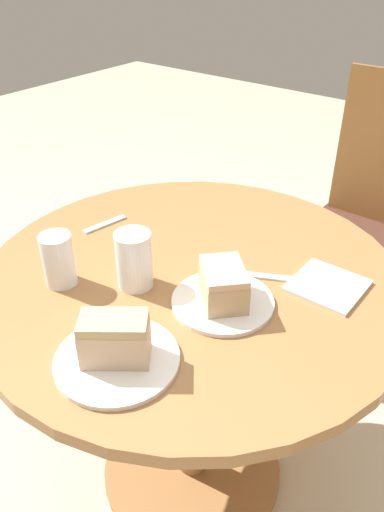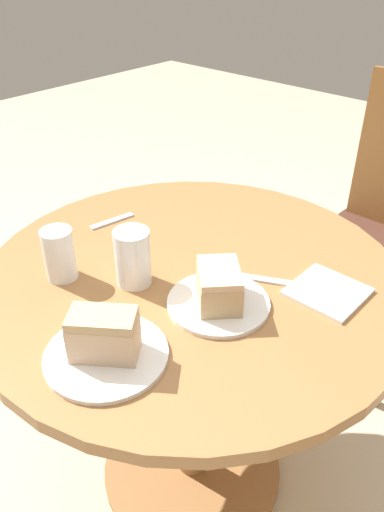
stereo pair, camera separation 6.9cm
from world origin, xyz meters
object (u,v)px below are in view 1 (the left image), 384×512
Objects in this scene: glass_lemonade at (59,263)px; plate_near at (223,302)px; cake_slice_near at (223,284)px; glass_water at (134,263)px; cake_slice_far at (115,339)px; plate_far at (117,359)px; chair at (369,221)px.

plate_near is at bearing 25.91° from glass_lemonade.
glass_water reaches higher than cake_slice_near.
glass_water is (-0.19, -0.06, 0.05)m from plate_near.
cake_slice_near is 1.19× the size of glass_lemonade.
cake_slice_near is at bearing 25.91° from glass_lemonade.
cake_slice_far is 0.23m from glass_water.
glass_lemonade is (-0.26, 0.09, 0.05)m from plate_far.
glass_lemonade is at bearing -105.46° from chair.
plate_far is 0.28m from glass_lemonade.
plate_near is 1.56× the size of cake_slice_far.
plate_near and plate_far have the same top height.
plate_near is 0.26m from cake_slice_far.
chair is 4.77× the size of plate_near.
glass_lemonade is at bearing 160.30° from cake_slice_far.
cake_slice_far is (-0.05, -0.25, 0.01)m from cake_slice_near.
plate_far is 1.91× the size of glass_lemonade.
plate_far is at bearing -102.08° from cake_slice_near.
plate_far is 1.77× the size of glass_water.
glass_lemonade is (-0.32, -0.15, 0.05)m from plate_near.
cake_slice_far is 1.15× the size of glass_lemonade.
plate_far is 0.05m from cake_slice_far.
cake_slice_near is 0.35m from glass_lemonade.
plate_near is 0.20m from glass_water.
chair is 7.96× the size of glass_water.
glass_water is at bearing -99.71° from chair.
glass_lemonade reaches higher than cake_slice_far.
cake_slice_far is (-0.04, -1.18, 0.28)m from chair.
glass_water is at bearing -162.02° from plate_near.
glass_lemonade is at bearing -154.09° from plate_near.
glass_water is (0.13, 0.09, 0.00)m from glass_lemonade.
plate_far is 0.26m from cake_slice_near.
cake_slice_near is 1.10× the size of glass_water.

